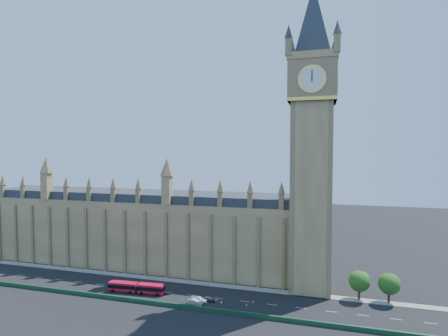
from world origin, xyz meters
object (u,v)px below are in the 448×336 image
(red_bus, at_px, (136,288))
(car_silver, at_px, (195,302))
(car_grey, at_px, (209,299))
(car_white, at_px, (199,299))

(red_bus, relative_size, car_silver, 3.85)
(red_bus, xyz_separation_m, car_silver, (20.10, -2.84, -0.82))
(car_grey, bearing_deg, car_white, 104.79)
(car_grey, distance_m, car_white, 2.69)
(red_bus, distance_m, car_white, 20.67)
(car_grey, bearing_deg, red_bus, 88.13)
(car_silver, relative_size, car_white, 1.01)
(car_grey, xyz_separation_m, car_silver, (-3.11, -3.01, 0.11))
(red_bus, xyz_separation_m, car_grey, (23.21, 0.16, -0.93))
(car_white, bearing_deg, car_silver, 170.50)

